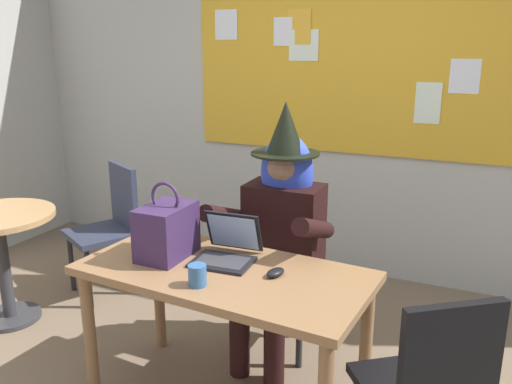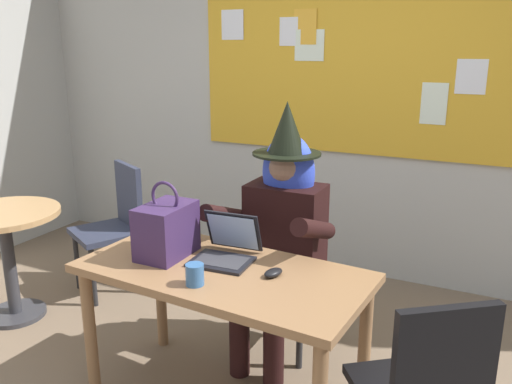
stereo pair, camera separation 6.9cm
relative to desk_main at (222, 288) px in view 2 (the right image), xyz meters
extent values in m
cube|color=#B2B2AD|center=(0.08, 1.88, 0.85)|extent=(5.70, 0.10, 2.94)
cube|color=gold|center=(0.08, 1.81, 0.92)|extent=(2.40, 0.02, 1.20)
cube|color=white|center=(0.64, 1.80, 0.72)|extent=(0.17, 0.01, 0.28)
cube|color=white|center=(0.86, 1.80, 0.90)|extent=(0.19, 0.01, 0.22)
cube|color=white|center=(-0.42, 1.80, 1.20)|extent=(0.16, 0.01, 0.20)
cube|color=white|center=(-0.27, 1.80, 1.10)|extent=(0.23, 0.01, 0.22)
cube|color=gold|center=(-0.32, 1.80, 1.23)|extent=(0.20, 0.01, 0.25)
cube|color=white|center=(-0.91, 1.80, 1.25)|extent=(0.19, 0.01, 0.22)
cube|color=#8E6642|center=(0.00, 0.00, 0.08)|extent=(1.39, 0.75, 0.04)
cylinder|color=#8E6642|center=(-0.63, -0.23, -0.28)|extent=(0.06, 0.06, 0.68)
cylinder|color=#8E6642|center=(-0.59, 0.31, -0.28)|extent=(0.06, 0.06, 0.68)
cylinder|color=#8E6642|center=(0.63, 0.23, -0.28)|extent=(0.06, 0.06, 0.68)
cube|color=black|center=(0.05, 0.61, -0.18)|extent=(0.42, 0.42, 0.04)
cube|color=black|center=(0.05, 0.80, 0.06)|extent=(0.38, 0.04, 0.45)
cylinder|color=#262628|center=(0.23, 0.44, -0.41)|extent=(0.04, 0.04, 0.42)
cylinder|color=#262628|center=(-0.11, 0.44, -0.41)|extent=(0.04, 0.04, 0.42)
cylinder|color=#262628|center=(0.22, 0.78, -0.41)|extent=(0.04, 0.04, 0.42)
cylinder|color=#262628|center=(-0.12, 0.78, -0.41)|extent=(0.04, 0.04, 0.42)
cylinder|color=black|center=(0.15, 0.25, -0.39)|extent=(0.11, 0.11, 0.46)
cylinder|color=black|center=(-0.05, 0.25, -0.39)|extent=(0.11, 0.11, 0.46)
cylinder|color=black|center=(0.15, 0.42, -0.13)|extent=(0.15, 0.42, 0.15)
cylinder|color=black|center=(-0.05, 0.42, -0.13)|extent=(0.15, 0.42, 0.15)
cube|color=black|center=(0.05, 0.63, 0.10)|extent=(0.42, 0.26, 0.52)
cylinder|color=black|center=(0.30, 0.40, 0.21)|extent=(0.09, 0.46, 0.24)
cylinder|color=black|center=(-0.20, 0.40, 0.21)|extent=(0.09, 0.46, 0.24)
sphere|color=#A37A60|center=(0.05, 0.63, 0.46)|extent=(0.20, 0.20, 0.20)
ellipsoid|color=blue|center=(0.05, 0.66, 0.42)|extent=(0.30, 0.22, 0.44)
cylinder|color=black|center=(0.05, 0.63, 0.53)|extent=(0.37, 0.37, 0.01)
cone|color=black|center=(0.05, 0.63, 0.67)|extent=(0.21, 0.21, 0.28)
cube|color=black|center=(-0.04, 0.06, 0.11)|extent=(0.30, 0.23, 0.01)
cube|color=#333338|center=(-0.04, 0.06, 0.11)|extent=(0.25, 0.17, 0.00)
cube|color=black|center=(-0.05, 0.20, 0.21)|extent=(0.29, 0.10, 0.21)
cube|color=#99B7E0|center=(-0.05, 0.19, 0.21)|extent=(0.25, 0.08, 0.18)
ellipsoid|color=black|center=(0.25, 0.03, 0.12)|extent=(0.09, 0.12, 0.03)
cube|color=#38234C|center=(-0.32, 0.03, 0.23)|extent=(0.20, 0.30, 0.26)
torus|color=#38234C|center=(-0.32, 0.03, 0.40)|extent=(0.16, 0.02, 0.16)
cylinder|color=#336099|center=(-0.02, -0.20, 0.15)|extent=(0.08, 0.08, 0.09)
cylinder|color=tan|center=(-1.67, 0.16, 0.08)|extent=(0.69, 0.69, 0.03)
cylinder|color=#333338|center=(-1.67, 0.16, -0.27)|extent=(0.08, 0.08, 0.66)
cylinder|color=#333338|center=(-1.67, 0.16, -0.61)|extent=(0.38, 0.38, 0.03)
cube|color=#2D3347|center=(-1.37, 0.73, -0.18)|extent=(0.57, 0.57, 0.04)
cube|color=#2D3347|center=(-1.28, 0.90, 0.06)|extent=(0.35, 0.21, 0.45)
cylinder|color=#262628|center=(-1.29, 0.50, -0.41)|extent=(0.04, 0.04, 0.43)
cylinder|color=#262628|center=(-1.60, 0.66, -0.41)|extent=(0.04, 0.04, 0.43)
cylinder|color=#262628|center=(-1.14, 0.80, -0.41)|extent=(0.04, 0.04, 0.43)
cylinder|color=#262628|center=(-1.44, 0.96, -0.41)|extent=(0.04, 0.04, 0.43)
cube|color=black|center=(1.02, -0.27, 0.04)|extent=(0.33, 0.26, 0.45)
camera|label=1|loc=(1.06, -1.98, 1.10)|focal=36.91mm
camera|label=2|loc=(1.13, -1.96, 1.10)|focal=36.91mm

